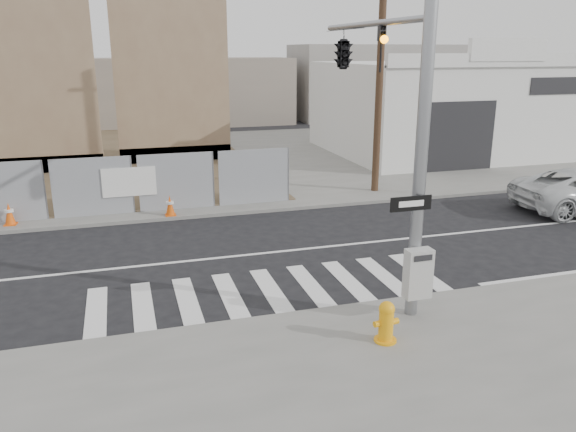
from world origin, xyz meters
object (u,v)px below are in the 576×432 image
object	(u,v)px
fire_hydrant	(386,322)
traffic_cone_d	(170,206)
traffic_cone_c	(9,214)
signal_pole	(366,84)
auto_shop	(443,107)

from	to	relation	value
fire_hydrant	traffic_cone_d	xyz separation A→B (m)	(-3.16, 10.00, -0.07)
traffic_cone_c	traffic_cone_d	xyz separation A→B (m)	(5.06, -0.40, -0.02)
fire_hydrant	signal_pole	bearing A→B (deg)	64.69
signal_pole	auto_shop	xyz separation A→B (m)	(11.50, 15.01, -2.25)
signal_pole	fire_hydrant	size ratio (longest dim) A/B	8.40
traffic_cone_d	traffic_cone_c	bearing A→B (deg)	175.44
fire_hydrant	traffic_cone_c	size ratio (longest dim) A/B	1.14
signal_pole	auto_shop	bearing A→B (deg)	52.54
fire_hydrant	auto_shop	bearing A→B (deg)	46.82
signal_pole	traffic_cone_c	bearing A→B (deg)	144.21
traffic_cone_d	fire_hydrant	bearing A→B (deg)	-72.44
signal_pole	traffic_cone_c	size ratio (longest dim) A/B	9.59
auto_shop	fire_hydrant	size ratio (longest dim) A/B	14.39
auto_shop	fire_hydrant	distance (m)	22.63
auto_shop	traffic_cone_d	xyz separation A→B (m)	(-15.73, -8.71, -2.07)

